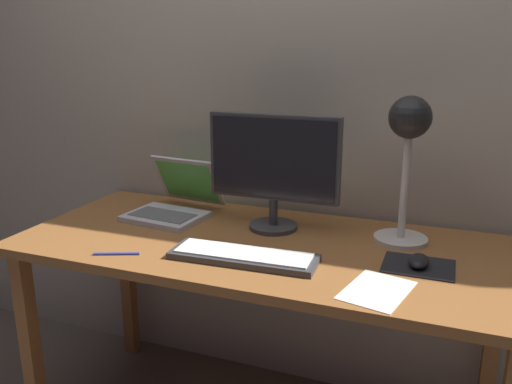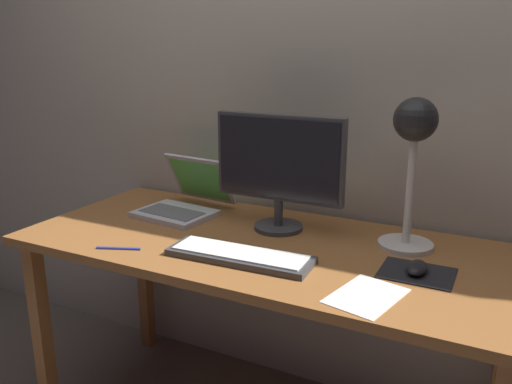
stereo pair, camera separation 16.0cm
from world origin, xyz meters
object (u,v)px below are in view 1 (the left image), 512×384
Objects in this scene: monitor at (274,165)px; mouse at (419,261)px; keyboard_main at (245,256)px; desk_lamp at (408,141)px; pen at (116,254)px; laptop at (176,199)px.

monitor is 4.73× the size of mouse.
keyboard_main is at bearing -165.09° from mouse.
pen is (-0.79, -0.43, -0.33)m from desk_lamp.
laptop is at bearing -179.55° from desk_lamp.
keyboard_main is 4.64× the size of mouse.
desk_lamp is (0.41, 0.32, 0.32)m from keyboard_main.
pen is (-0.37, -0.40, -0.22)m from monitor.
keyboard_main is 0.52m from laptop.
mouse is 0.89m from pen.
mouse is at bearing -70.23° from desk_lamp.
monitor is 3.25× the size of pen.
keyboard_main is 0.39m from pen.
desk_lamp reaches higher than pen.
laptop reaches higher than keyboard_main.
desk_lamp is at bearing 109.77° from mouse.
laptop is at bearing 93.62° from pen.
laptop is 2.41× the size of pen.
desk_lamp is 3.35× the size of pen.
laptop is at bearing 176.35° from monitor.
pen is (-0.38, -0.10, -0.01)m from keyboard_main.
pen is (0.03, -0.42, -0.05)m from laptop.
monitor reaches higher than pen.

